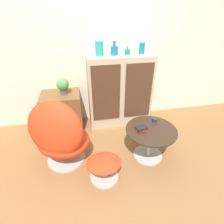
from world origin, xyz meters
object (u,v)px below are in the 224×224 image
Objects in this scene: egg_chair at (60,136)px; book_stack at (141,128)px; vase_inner_left at (114,50)px; sideboard at (119,91)px; tv_console at (63,112)px; ottoman at (104,165)px; potted_plant at (63,85)px; teacup at (154,121)px; coffee_table at (150,138)px; vase_rightmost at (142,48)px; vase_leftmost at (99,48)px; vase_inner_right at (127,52)px.

egg_chair is 6.46× the size of book_stack.
book_stack is at bearing -80.36° from vase_inner_left.
tv_console is (-0.96, -0.03, -0.28)m from sideboard.
vase_inner_left reaches higher than ottoman.
potted_plant reaches higher than teacup.
vase_rightmost is (0.13, 0.94, 0.95)m from coffee_table.
vase_inner_left is at bearing 99.64° from book_stack.
ottoman is 0.90m from teacup.
book_stack is (0.38, -0.93, -0.81)m from vase_leftmost.
ottoman is at bearing -111.15° from sideboard.
potted_plant is (-0.44, 1.16, 0.57)m from ottoman.
vase_inner_right is 0.69× the size of vase_rightmost.
teacup is (-0.03, -0.80, -0.79)m from vase_rightmost.
potted_plant reaches higher than book_stack.
tv_console is 1.27m from ottoman.
teacup is at bearing -92.18° from vase_rightmost.
tv_console is 1.38m from book_stack.
tv_console is 0.97× the size of coffee_table.
vase_inner_right reaches higher than coffee_table.
vase_leftmost is at bearing 2.77° from tv_console.
ottoman is at bearing -152.77° from teacup.
potted_plant reaches higher than coffee_table.
ottoman is at bearing -69.26° from potted_plant.
vase_inner_right is 1.19m from book_stack.
vase_leftmost is 1.75× the size of teacup.
egg_chair is 3.82× the size of potted_plant.
vase_rightmost reaches higher than egg_chair.
coffee_table is at bearing -72.84° from vase_inner_left.
coffee_table is at bearing -124.43° from teacup.
vase_leftmost is 1.29m from teacup.
sideboard is at bearing -0.71° from vase_leftmost.
potted_plant is (0.07, 0.00, 0.46)m from tv_console.
potted_plant is (-0.80, -0.03, -0.48)m from vase_inner_left.
egg_chair reaches higher than tv_console.
vase_rightmost reaches higher than book_stack.
sideboard is 5.97× the size of vase_inner_left.
vase_rightmost reaches higher than ottoman.
teacup is at bearing -69.07° from sideboard.
coffee_table is 4.04× the size of vase_rightmost.
potted_plant is (-0.58, -0.03, -0.51)m from vase_leftmost.
potted_plant is 1.45m from teacup.
vase_rightmost is at bearing 1.44° from potted_plant.
ottoman is 1.78m from vase_rightmost.
coffee_table is 3.31× the size of vase_inner_left.
vase_rightmost is at bearing 82.02° from coffee_table.
ottoman is (-0.46, -1.18, -0.39)m from sideboard.
vase_rightmost is 1.12m from teacup.
potted_plant is 2.16× the size of teacup.
potted_plant is (-1.10, 0.91, 0.46)m from coffee_table.
book_stack is at bearing 26.14° from ottoman.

